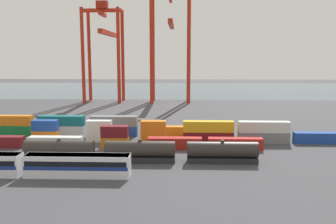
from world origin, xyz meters
name	(u,v)px	position (x,y,z in m)	size (l,w,h in m)	color
ground_plane	(158,119)	(0.00, 40.00, 0.00)	(420.00, 420.00, 0.00)	#424247
harbour_water	(169,89)	(0.00, 148.94, 0.00)	(400.00, 110.00, 0.01)	#475B6B
passenger_train	(23,164)	(-19.60, -19.65, 2.14)	(37.18, 3.14, 3.90)	silver
freight_tank_row	(140,151)	(-0.30, -10.27, 2.15)	(45.84, 3.05, 4.51)	#232326
shipping_container_1	(56,142)	(-20.67, 0.12, 1.30)	(12.10, 2.44, 2.60)	silver
shipping_container_2	(115,143)	(-7.17, 0.12, 1.30)	(6.04, 2.44, 2.60)	orange
shipping_container_3	(115,131)	(-7.17, 0.12, 3.90)	(6.04, 2.44, 2.60)	maroon
shipping_container_4	(175,143)	(6.33, 0.12, 1.30)	(12.10, 2.44, 2.60)	#AD211C
shipping_container_5	(235,144)	(19.83, 0.12, 1.30)	(12.10, 2.44, 2.60)	#AD211C
shipping_container_6	(46,136)	(-25.47, 6.79, 1.30)	(6.04, 2.44, 2.60)	orange
shipping_container_7	(45,125)	(-25.47, 6.79, 3.90)	(6.04, 2.44, 2.60)	#1C4299
shipping_container_8	(99,136)	(-12.22, 6.79, 1.30)	(6.04, 2.44, 2.60)	silver
shipping_container_9	(99,126)	(-12.22, 6.79, 3.90)	(6.04, 2.44, 2.60)	silver
shipping_container_10	(153,137)	(1.04, 6.79, 1.30)	(6.04, 2.44, 2.60)	orange
shipping_container_11	(153,126)	(1.04, 6.79, 3.90)	(6.04, 2.44, 2.60)	orange
shipping_container_12	(208,137)	(14.29, 6.79, 1.30)	(12.10, 2.44, 2.60)	maroon
shipping_container_13	(208,126)	(14.29, 6.79, 3.90)	(12.10, 2.44, 2.60)	gold
shipping_container_14	(263,137)	(27.55, 6.79, 1.30)	(12.10, 2.44, 2.60)	slate
shipping_container_15	(264,127)	(27.55, 6.79, 3.90)	(12.10, 2.44, 2.60)	silver
shipping_container_16	(319,138)	(40.80, 6.79, 1.30)	(12.10, 2.44, 2.60)	#1C4299
shipping_container_18	(10,130)	(-37.56, 13.46, 1.30)	(12.10, 2.44, 2.60)	#197538
shipping_container_19	(9,120)	(-37.56, 13.46, 3.90)	(12.10, 2.44, 2.60)	orange
shipping_container_20	(62,130)	(-23.68, 13.46, 1.30)	(12.10, 2.44, 2.60)	silver
shipping_container_21	(61,121)	(-23.68, 13.46, 3.90)	(12.10, 2.44, 2.60)	#146066
shipping_container_22	(114,131)	(-9.79, 13.46, 1.30)	(12.10, 2.44, 2.60)	#1C4299
shipping_container_23	(114,121)	(-9.79, 13.46, 3.90)	(12.10, 2.44, 2.60)	slate
shipping_container_24	(167,131)	(4.09, 13.46, 1.30)	(12.10, 2.44, 2.60)	orange
gantry_crane_west	(105,42)	(-27.22, 88.63, 27.12)	(17.20, 40.57, 44.55)	red
gantry_crane_central	(171,34)	(2.88, 88.02, 30.36)	(17.82, 37.50, 50.77)	red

